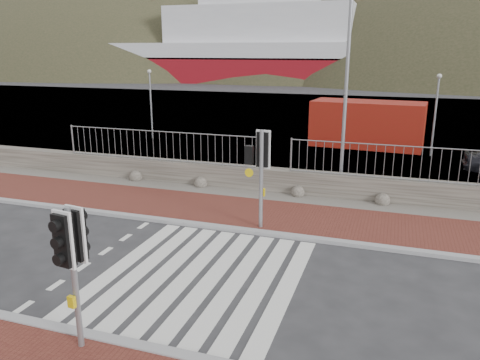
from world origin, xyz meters
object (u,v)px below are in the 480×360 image
(streetlight, at_px, (350,77))
(ferry, at_px, (223,49))
(traffic_signal_near, at_px, (71,249))
(shipping_container, at_px, (367,124))
(traffic_signal_far, at_px, (260,158))

(streetlight, bearing_deg, ferry, 99.27)
(traffic_signal_near, xyz_separation_m, streetlight, (3.40, 11.46, 2.34))
(ferry, distance_m, shipping_container, 57.52)
(streetlight, relative_size, shipping_container, 1.28)
(traffic_signal_far, distance_m, streetlight, 5.57)
(traffic_signal_near, bearing_deg, shipping_container, 88.11)
(traffic_signal_far, bearing_deg, streetlight, -110.27)
(ferry, xyz_separation_m, shipping_container, (27.30, -50.47, -4.11))
(ferry, bearing_deg, streetlight, -65.59)
(traffic_signal_far, relative_size, streetlight, 0.40)
(traffic_signal_near, bearing_deg, traffic_signal_far, 85.97)
(streetlight, height_order, shipping_container, streetlight)
(ferry, xyz_separation_m, traffic_signal_near, (23.73, -71.22, -3.38))
(ferry, height_order, traffic_signal_far, ferry)
(traffic_signal_far, distance_m, shipping_container, 14.25)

